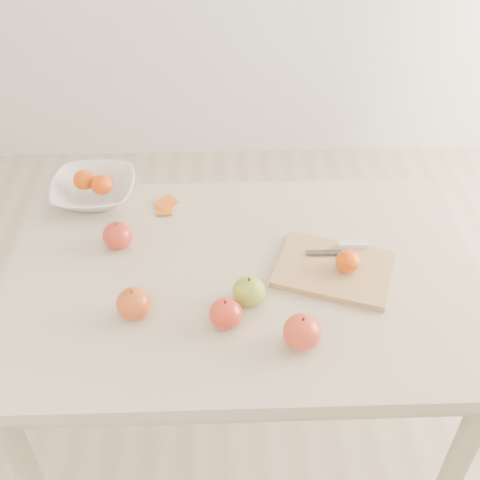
{
  "coord_description": "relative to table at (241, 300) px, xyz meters",
  "views": [
    {
      "loc": [
        -0.04,
        -1.1,
        1.82
      ],
      "look_at": [
        0.0,
        0.05,
        0.82
      ],
      "focal_mm": 45.0,
      "sensor_mm": 36.0,
      "label": 1
    }
  ],
  "objects": [
    {
      "name": "ground",
      "position": [
        0.0,
        0.0,
        -0.65
      ],
      "size": [
        3.5,
        3.5,
        0.0
      ],
      "primitive_type": "plane",
      "color": "#C6B293",
      "rests_on": "ground"
    },
    {
      "name": "table",
      "position": [
        0.0,
        0.0,
        0.0
      ],
      "size": [
        1.2,
        0.8,
        0.75
      ],
      "color": "beige",
      "rests_on": "ground"
    },
    {
      "name": "cutting_board",
      "position": [
        0.24,
        -0.0,
        0.11
      ],
      "size": [
        0.34,
        0.29,
        0.02
      ],
      "primitive_type": "cube",
      "rotation": [
        0.0,
        0.0,
        -0.34
      ],
      "color": "tan",
      "rests_on": "table"
    },
    {
      "name": "board_tangerine",
      "position": [
        0.27,
        -0.01,
        0.14
      ],
      "size": [
        0.06,
        0.06,
        0.05
      ],
      "primitive_type": "ellipsoid",
      "color": "#D75807",
      "rests_on": "cutting_board"
    },
    {
      "name": "fruit_bowl",
      "position": [
        -0.42,
        0.33,
        0.13
      ],
      "size": [
        0.24,
        0.24,
        0.06
      ],
      "primitive_type": "imported",
      "color": "white",
      "rests_on": "table"
    },
    {
      "name": "bowl_tangerine_near",
      "position": [
        -0.44,
        0.34,
        0.16
      ],
      "size": [
        0.06,
        0.06,
        0.06
      ],
      "primitive_type": "ellipsoid",
      "color": "#CB4907",
      "rests_on": "fruit_bowl"
    },
    {
      "name": "bowl_tangerine_far",
      "position": [
        -0.39,
        0.32,
        0.16
      ],
      "size": [
        0.06,
        0.06,
        0.06
      ],
      "primitive_type": "ellipsoid",
      "color": "#DD3F07",
      "rests_on": "fruit_bowl"
    },
    {
      "name": "orange_peel_a",
      "position": [
        -0.21,
        0.3,
        0.1
      ],
      "size": [
        0.07,
        0.07,
        0.01
      ],
      "primitive_type": "cube",
      "rotation": [
        0.21,
        0.0,
        0.79
      ],
      "color": "#C94F0E",
      "rests_on": "table"
    },
    {
      "name": "orange_peel_b",
      "position": [
        -0.21,
        0.26,
        0.1
      ],
      "size": [
        0.05,
        0.04,
        0.01
      ],
      "primitive_type": "cube",
      "rotation": [
        -0.14,
        0.0,
        -0.01
      ],
      "color": "#C95E0E",
      "rests_on": "table"
    },
    {
      "name": "paring_knife",
      "position": [
        0.29,
        0.07,
        0.12
      ],
      "size": [
        0.17,
        0.05,
        0.01
      ],
      "color": "white",
      "rests_on": "cutting_board"
    },
    {
      "name": "apple_green",
      "position": [
        0.02,
        -0.1,
        0.14
      ],
      "size": [
        0.08,
        0.08,
        0.07
      ],
      "primitive_type": "ellipsoid",
      "color": "olive",
      "rests_on": "table"
    },
    {
      "name": "apple_red_e",
      "position": [
        0.13,
        -0.23,
        0.14
      ],
      "size": [
        0.09,
        0.09,
        0.08
      ],
      "primitive_type": "ellipsoid",
      "color": "#A21315",
      "rests_on": "table"
    },
    {
      "name": "apple_red_a",
      "position": [
        -0.32,
        0.12,
        0.13
      ],
      "size": [
        0.08,
        0.08,
        0.07
      ],
      "primitive_type": "ellipsoid",
      "color": "#A1121A",
      "rests_on": "table"
    },
    {
      "name": "apple_red_b",
      "position": [
        -0.26,
        -0.13,
        0.14
      ],
      "size": [
        0.08,
        0.08,
        0.07
      ],
      "primitive_type": "ellipsoid",
      "color": "maroon",
      "rests_on": "table"
    },
    {
      "name": "apple_red_c",
      "position": [
        -0.04,
        -0.17,
        0.13
      ],
      "size": [
        0.08,
        0.08,
        0.07
      ],
      "primitive_type": "ellipsoid",
      "color": "#A40610",
      "rests_on": "table"
    }
  ]
}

